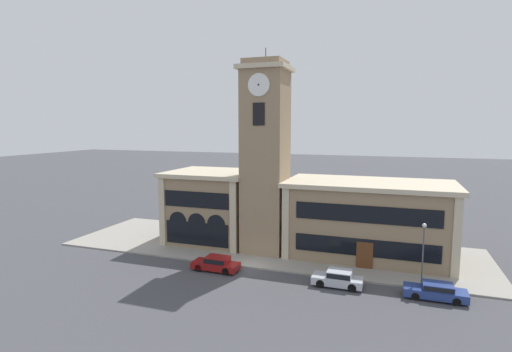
# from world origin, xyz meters

# --- Properties ---
(ground_plane) EXTENTS (300.00, 300.00, 0.00)m
(ground_plane) POSITION_xyz_m (0.00, 0.00, 0.00)
(ground_plane) COLOR #424247
(sidewalk_kerb) EXTENTS (44.86, 13.37, 0.15)m
(sidewalk_kerb) POSITION_xyz_m (0.00, 6.69, 0.07)
(sidewalk_kerb) COLOR gray
(sidewalk_kerb) RESTS_ON ground_plane
(clock_tower) EXTENTS (4.99, 4.99, 21.16)m
(clock_tower) POSITION_xyz_m (-0.00, 5.40, 10.03)
(clock_tower) COLOR #937A5B
(clock_tower) RESTS_ON ground_plane
(town_hall_left_wing) EXTENTS (9.84, 8.81, 8.18)m
(town_hall_left_wing) POSITION_xyz_m (-7.02, 7.28, 4.12)
(town_hall_left_wing) COLOR #937A5B
(town_hall_left_wing) RESTS_ON ground_plane
(town_hall_right_wing) EXTENTS (16.68, 8.81, 7.77)m
(town_hall_right_wing) POSITION_xyz_m (10.44, 7.29, 3.91)
(town_hall_right_wing) COLOR #937A5B
(town_hall_right_wing) RESTS_ON ground_plane
(parked_car_near) EXTENTS (4.40, 1.81, 1.33)m
(parked_car_near) POSITION_xyz_m (-2.53, -1.54, 0.70)
(parked_car_near) COLOR maroon
(parked_car_near) RESTS_ON ground_plane
(parked_car_mid) EXTENTS (4.18, 1.82, 1.38)m
(parked_car_mid) POSITION_xyz_m (8.67, -1.54, 0.72)
(parked_car_mid) COLOR #B2B7C1
(parked_car_mid) RESTS_ON ground_plane
(parked_car_far) EXTENTS (4.65, 1.77, 1.27)m
(parked_car_far) POSITION_xyz_m (16.16, -1.54, 0.67)
(parked_car_far) COLOR navy
(parked_car_far) RESTS_ON ground_plane
(street_lamp) EXTENTS (0.36, 0.36, 5.29)m
(street_lamp) POSITION_xyz_m (15.24, 0.60, 3.66)
(street_lamp) COLOR #4C4C51
(street_lamp) RESTS_ON sidewalk_kerb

